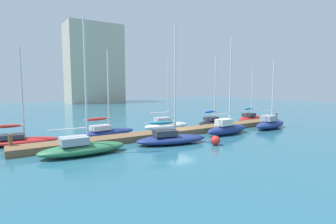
{
  "coord_description": "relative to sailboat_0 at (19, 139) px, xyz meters",
  "views": [
    {
      "loc": [
        -14.38,
        -20.38,
        4.78
      ],
      "look_at": [
        0.0,
        2.0,
        2.0
      ],
      "focal_mm": 28.06,
      "sensor_mm": 36.0,
      "label": 1
    }
  ],
  "objects": [
    {
      "name": "ground_plane",
      "position": [
        13.24,
        -3.28,
        -0.44
      ],
      "size": [
        120.0,
        120.0,
        0.0
      ],
      "primitive_type": "plane",
      "color": "#286075"
    },
    {
      "name": "dock_pier",
      "position": [
        13.24,
        -3.28,
        -0.19
      ],
      "size": [
        28.62,
        1.9,
        0.52
      ],
      "primitive_type": "cube",
      "color": "brown",
      "rests_on": "ground_plane"
    },
    {
      "name": "dock_piling_near_end",
      "position": [
        -0.67,
        -2.48,
        0.22
      ],
      "size": [
        0.28,
        0.28,
        1.33
      ],
      "primitive_type": "cylinder",
      "color": "brown",
      "rests_on": "ground_plane"
    },
    {
      "name": "dock_piling_far_end",
      "position": [
        27.15,
        -4.08,
        0.22
      ],
      "size": [
        0.28,
        0.28,
        1.33
      ],
      "primitive_type": "cylinder",
      "color": "brown",
      "rests_on": "ground_plane"
    },
    {
      "name": "sailboat_0",
      "position": [
        0.0,
        0.0,
        0.0
      ],
      "size": [
        5.75,
        2.57,
        7.72
      ],
      "rotation": [
        0.0,
        0.0,
        -0.13
      ],
      "color": "#B21E1E",
      "rests_on": "ground_plane"
    },
    {
      "name": "sailboat_1",
      "position": [
        3.4,
        -5.79,
        0.11
      ],
      "size": [
        5.87,
        2.0,
        9.22
      ],
      "rotation": [
        0.0,
        0.0,
        -0.02
      ],
      "color": "#2D7047",
      "rests_on": "ground_plane"
    },
    {
      "name": "sailboat_2",
      "position": [
        6.92,
        -0.42,
        0.07
      ],
      "size": [
        5.92,
        2.31,
        7.94
      ],
      "rotation": [
        0.0,
        0.0,
        0.13
      ],
      "color": "navy",
      "rests_on": "ground_plane"
    },
    {
      "name": "sailboat_3",
      "position": [
        10.31,
        -6.24,
        0.1
      ],
      "size": [
        6.19,
        3.18,
        9.4
      ],
      "rotation": [
        0.0,
        0.0,
        -0.22
      ],
      "color": "navy",
      "rests_on": "ground_plane"
    },
    {
      "name": "sailboat_4",
      "position": [
        13.69,
        -0.18,
        0.1
      ],
      "size": [
        5.15,
        1.98,
        7.83
      ],
      "rotation": [
        0.0,
        0.0,
        -0.08
      ],
      "color": "white",
      "rests_on": "ground_plane"
    },
    {
      "name": "sailboat_5",
      "position": [
        17.07,
        -5.81,
        0.2
      ],
      "size": [
        5.37,
        1.82,
        9.11
      ],
      "rotation": [
        0.0,
        0.0,
        0.08
      ],
      "color": "navy",
      "rests_on": "ground_plane"
    },
    {
      "name": "sailboat_6",
      "position": [
        20.22,
        -0.4,
        0.04
      ],
      "size": [
        5.27,
        2.59,
        8.05
      ],
      "rotation": [
        0.0,
        0.0,
        0.19
      ],
      "color": "black",
      "rests_on": "ground_plane"
    },
    {
      "name": "sailboat_7",
      "position": [
        23.51,
        -5.9,
        0.14
      ],
      "size": [
        5.39,
        2.4,
        7.33
      ],
      "rotation": [
        0.0,
        0.0,
        0.15
      ],
      "color": "navy",
      "rests_on": "ground_plane"
    },
    {
      "name": "sailboat_8",
      "position": [
        26.68,
        -0.56,
        0.03
      ],
      "size": [
        5.53,
        2.84,
        6.74
      ],
      "rotation": [
        0.0,
        0.0,
        0.21
      ],
      "color": "#B21E1E",
      "rests_on": "ground_plane"
    },
    {
      "name": "mooring_buoy_red",
      "position": [
        13.05,
        -8.51,
        -0.06
      ],
      "size": [
        0.77,
        0.77,
        0.77
      ],
      "primitive_type": "sphere",
      "color": "red",
      "rests_on": "ground_plane"
    },
    {
      "name": "harbor_building_distant",
      "position": [
        20.66,
        47.01,
        9.84
      ],
      "size": [
        14.07,
        8.93,
        20.57
      ],
      "primitive_type": "cube",
      "color": "#BCB299",
      "rests_on": "ground_plane"
    }
  ]
}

